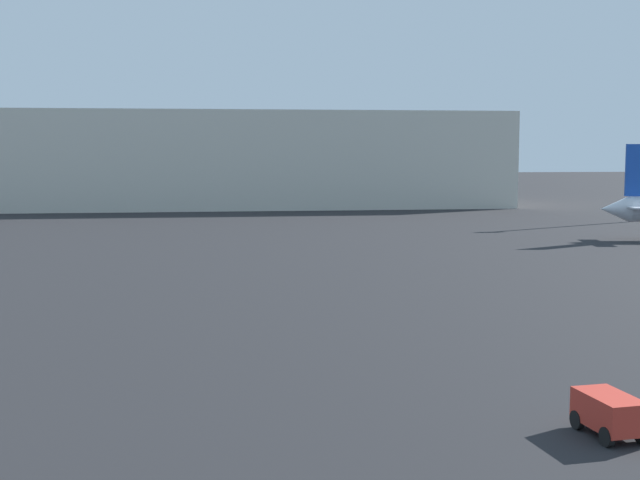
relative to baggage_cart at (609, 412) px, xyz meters
The scene contains 2 objects.
baggage_cart is the anchor object (origin of this frame).
terminal_building 112.26m from the baggage_cart, 97.15° to the left, with size 96.09×26.66×14.35m, color beige.
Camera 1 is at (-3.30, -12.52, 8.86)m, focal length 48.51 mm.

